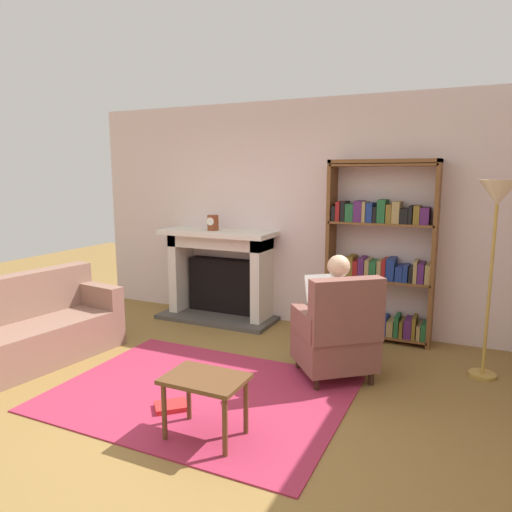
% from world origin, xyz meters
% --- Properties ---
extents(ground, '(14.00, 14.00, 0.00)m').
position_xyz_m(ground, '(0.00, 0.00, 0.00)').
color(ground, olive).
extents(back_wall, '(5.60, 0.10, 2.70)m').
position_xyz_m(back_wall, '(0.00, 2.55, 1.35)').
color(back_wall, silver).
rests_on(back_wall, ground).
extents(area_rug, '(2.40, 1.80, 0.01)m').
position_xyz_m(area_rug, '(0.00, 0.30, 0.01)').
color(area_rug, '#A22945').
rests_on(area_rug, ground).
extents(fireplace, '(1.49, 0.64, 1.14)m').
position_xyz_m(fireplace, '(-0.91, 2.30, 0.60)').
color(fireplace, '#4C4742').
rests_on(fireplace, ground).
extents(mantel_clock, '(0.14, 0.14, 0.19)m').
position_xyz_m(mantel_clock, '(-0.96, 2.20, 1.24)').
color(mantel_clock, brown).
rests_on(mantel_clock, fireplace).
extents(bookshelf, '(1.16, 0.32, 1.99)m').
position_xyz_m(bookshelf, '(1.07, 2.33, 0.93)').
color(bookshelf, brown).
rests_on(bookshelf, ground).
extents(armchair_reading, '(0.89, 0.88, 0.97)m').
position_xyz_m(armchair_reading, '(0.96, 1.07, 0.42)').
color(armchair_reading, '#331E14').
rests_on(armchair_reading, ground).
extents(seated_reader, '(0.57, 0.59, 1.14)m').
position_xyz_m(seated_reader, '(0.89, 1.16, 0.62)').
color(seated_reader, silver).
rests_on(seated_reader, ground).
extents(sofa_floral, '(0.94, 1.78, 0.85)m').
position_xyz_m(sofa_floral, '(-1.89, 0.20, 0.32)').
color(sofa_floral, '#896353').
rests_on(sofa_floral, ground).
extents(side_table, '(0.56, 0.39, 0.45)m').
position_xyz_m(side_table, '(0.39, -0.26, 0.38)').
color(side_table, brown).
rests_on(side_table, ground).
extents(scattered_books, '(0.40, 0.75, 0.04)m').
position_xyz_m(scattered_books, '(0.00, 0.19, 0.03)').
color(scattered_books, red).
rests_on(scattered_books, area_rug).
extents(floor_lamp, '(0.32, 0.32, 1.78)m').
position_xyz_m(floor_lamp, '(2.16, 1.70, 1.52)').
color(floor_lamp, '#B7933F').
rests_on(floor_lamp, ground).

